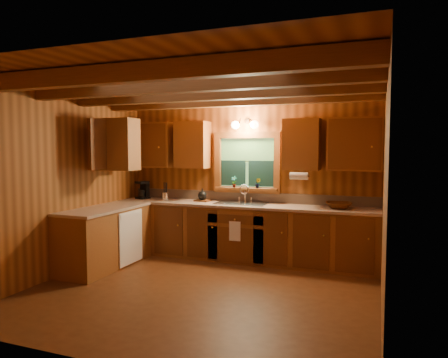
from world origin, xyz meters
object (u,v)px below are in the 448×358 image
sink (242,207)px  coffee_maker (144,190)px  cutting_board (202,201)px  wicker_basket (339,205)px

sink → coffee_maker: coffee_maker is taller
coffee_maker → cutting_board: bearing=18.1°
cutting_board → wicker_basket: (2.21, -0.08, 0.04)m
sink → coffee_maker: (-1.85, 0.07, 0.20)m
sink → coffee_maker: size_ratio=2.67×
sink → cutting_board: 0.72m
coffee_maker → cutting_board: coffee_maker is taller
sink → coffee_maker: bearing=177.8°
cutting_board → wicker_basket: 2.22m
sink → cutting_board: sink is taller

